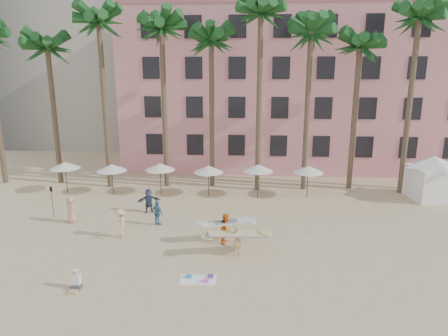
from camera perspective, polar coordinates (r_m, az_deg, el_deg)
ground at (r=21.40m, az=-3.19°, el=-14.42°), size 120.00×120.00×0.00m
pink_hotel at (r=44.91m, az=10.05°, el=11.09°), size 35.00×14.00×16.00m
palm_row at (r=33.80m, az=0.76°, el=18.80°), size 44.40×5.40×16.30m
umbrella_row at (r=32.58m, az=-5.73°, el=0.05°), size 22.50×2.70×2.73m
cabana at (r=35.62m, az=27.57°, el=-0.73°), size 5.12×5.12×3.50m
beach_towel at (r=20.60m, az=-3.56°, el=-15.53°), size 1.83×1.05×0.14m
carrier_yellow at (r=22.50m, az=1.94°, el=-10.01°), size 3.38×1.57×1.80m
carrier_white at (r=24.06m, az=0.31°, el=-8.46°), size 3.02×1.33×1.83m
beachgoers at (r=27.64m, az=-13.97°, el=-5.99°), size 6.97×5.72×1.87m
paddle at (r=30.36m, az=-23.38°, el=-3.93°), size 0.18×0.04×2.23m
seated_man at (r=20.86m, az=-20.45°, el=-15.11°), size 0.43×0.76×0.98m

